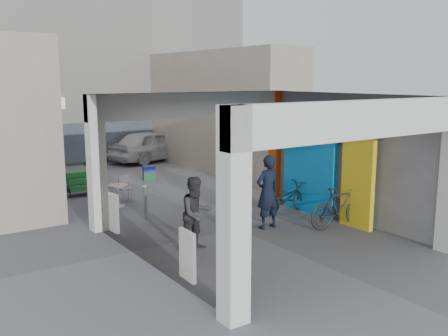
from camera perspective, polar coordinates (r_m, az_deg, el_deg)
ground at (r=13.12m, az=1.59°, el=-7.02°), size 90.00×90.00×0.00m
arcade_canopy at (r=12.32m, az=5.93°, el=2.77°), size 6.40×6.45×6.40m
far_building at (r=25.22m, az=-17.71°, el=10.00°), size 18.00×4.08×8.00m
plaza_bldg_right at (r=21.30m, az=-0.46°, el=6.51°), size 2.00×9.00×5.00m
bollard_left at (r=14.16m, az=-8.99°, el=-3.90°), size 0.09×0.09×0.93m
bollard_center at (r=14.89m, az=-4.09°, el=-3.16°), size 0.09×0.09×0.89m
bollard_right at (r=15.76m, az=1.60°, el=-2.45°), size 0.09×0.09×0.86m
advert_board_near at (r=9.86m, az=-4.18°, el=-9.89°), size 0.11×0.55×1.00m
advert_board_far at (r=13.13m, az=-12.60°, el=-4.96°), size 0.14×0.56×1.00m
cafe_set at (r=15.87m, az=-12.69°, el=-3.14°), size 1.34×1.08×0.81m
produce_stand at (r=17.46m, az=-15.90°, el=-1.98°), size 1.20×0.65×0.79m
crate_stack at (r=19.43m, az=-8.57°, el=-0.58°), size 0.53×0.46×0.56m
border_collie at (r=13.13m, az=0.92°, el=-5.85°), size 0.24×0.46×0.64m
man_with_dog at (r=13.04m, az=5.01°, el=-2.74°), size 0.71×0.47×1.95m
man_back_turned at (r=11.43m, az=-3.19°, el=-5.20°), size 0.85×0.67×1.71m
man_elderly at (r=15.40m, az=1.20°, el=-1.03°), size 0.93×0.67×1.76m
man_crates at (r=19.15m, az=-14.38°, el=0.63°), size 0.97×0.48×1.59m
bicycle_front at (r=14.64m, az=7.13°, el=-3.41°), size 1.74×0.61×0.91m
bicycle_rear at (r=13.46m, az=13.11°, el=-4.39°), size 1.90×0.77×1.11m
white_van at (r=23.95m, az=-8.20°, el=2.59°), size 4.65×2.82×1.48m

